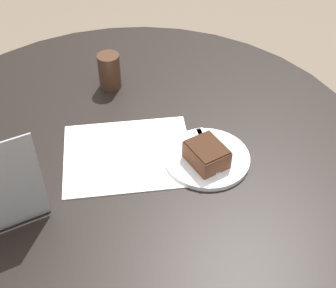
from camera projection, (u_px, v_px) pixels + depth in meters
dining_table at (133, 186)px, 1.29m from camera, size 1.30×1.30×0.71m
paper_document at (128, 155)px, 1.19m from camera, size 0.38×0.33×0.00m
plate at (207, 158)px, 1.18m from camera, size 0.22×0.22×0.01m
cake_slice at (207, 154)px, 1.14m from camera, size 0.10×0.11×0.05m
fork at (206, 146)px, 1.20m from camera, size 0.04×0.17×0.00m
coffee_glass at (109, 71)px, 1.38m from camera, size 0.07×0.07×0.11m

